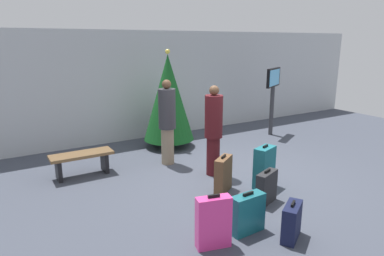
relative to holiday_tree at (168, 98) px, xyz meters
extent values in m
plane|color=#424754|center=(0.15, -2.51, -1.28)|extent=(16.00, 16.00, 0.00)
cube|color=#B7BCC1|center=(0.15, 1.20, 0.19)|extent=(16.00, 0.20, 2.95)
cylinder|color=#4C3319|center=(0.00, 0.00, -1.18)|extent=(0.12, 0.12, 0.20)
cone|color=#14511E|center=(0.00, 0.00, 0.00)|extent=(1.29, 1.29, 2.16)
sphere|color=#F2D84C|center=(0.00, 0.00, 1.14)|extent=(0.12, 0.12, 0.12)
sphere|color=yellow|center=(0.37, 0.12, -0.29)|extent=(0.08, 0.08, 0.08)
sphere|color=yellow|center=(-0.31, -0.15, -0.16)|extent=(0.08, 0.08, 0.08)
sphere|color=red|center=(-0.04, 0.39, -0.32)|extent=(0.08, 0.08, 0.08)
sphere|color=silver|center=(0.43, 0.10, -0.48)|extent=(0.08, 0.08, 0.08)
sphere|color=yellow|center=(-0.16, -0.29, -0.09)|extent=(0.08, 0.08, 0.08)
cylinder|color=#333338|center=(3.10, -0.50, -0.58)|extent=(0.12, 0.12, 1.41)
cube|color=black|center=(3.10, -0.50, 0.39)|extent=(0.89, 0.53, 0.53)
cube|color=#4CB2F2|center=(3.10, -0.54, 0.39)|extent=(0.77, 0.42, 0.45)
cube|color=brown|center=(-2.44, -0.88, -0.83)|extent=(1.23, 0.44, 0.06)
cube|color=black|center=(-2.90, -0.88, -1.07)|extent=(0.08, 0.35, 0.42)
cube|color=black|center=(-1.98, -0.88, -1.07)|extent=(0.08, 0.35, 0.42)
cylinder|color=gray|center=(-0.62, -1.13, -0.88)|extent=(0.28, 0.28, 0.81)
cylinder|color=#333338|center=(-0.62, -1.13, -0.04)|extent=(0.41, 0.41, 0.87)
sphere|color=brown|center=(-0.62, -1.13, 0.50)|extent=(0.20, 0.20, 0.20)
cylinder|color=#4C1419|center=(-0.12, -2.19, -0.89)|extent=(0.27, 0.27, 0.80)
cylinder|color=#4C1419|center=(-0.12, -2.19, -0.06)|extent=(0.50, 0.50, 0.85)
sphere|color=brown|center=(-0.12, -2.19, 0.46)|extent=(0.19, 0.19, 0.19)
cube|color=#141938|center=(-0.54, -4.71, -1.03)|extent=(0.50, 0.41, 0.51)
cube|color=black|center=(-0.54, -4.71, -0.76)|extent=(0.16, 0.11, 0.04)
cube|color=#232326|center=(-0.08, -3.72, -1.01)|extent=(0.52, 0.32, 0.55)
cube|color=black|center=(-0.08, -3.72, -0.71)|extent=(0.17, 0.09, 0.04)
cube|color=#19606B|center=(0.34, -3.21, -0.89)|extent=(0.51, 0.37, 0.78)
cube|color=black|center=(0.34, -3.21, -0.48)|extent=(0.16, 0.08, 0.04)
cube|color=#E5388C|center=(-1.57, -4.31, -0.93)|extent=(0.49, 0.28, 0.71)
cube|color=black|center=(-1.57, -4.31, -0.55)|extent=(0.16, 0.07, 0.04)
cube|color=brown|center=(-0.44, -2.98, -0.96)|extent=(0.50, 0.41, 0.65)
cube|color=black|center=(-0.44, -2.98, -0.61)|extent=(0.16, 0.12, 0.04)
cube|color=#19606B|center=(-0.95, -4.26, -1.00)|extent=(0.53, 0.22, 0.57)
cube|color=black|center=(-0.95, -4.26, -0.69)|extent=(0.18, 0.04, 0.04)
camera|label=1|loc=(-3.91, -7.64, 1.38)|focal=32.05mm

